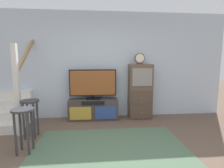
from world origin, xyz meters
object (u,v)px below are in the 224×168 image
desk_clock (140,59)px  bar_stool_near (23,120)px  bar_stool_far (30,110)px  television (93,83)px  media_console (93,109)px  side_cabinet (140,92)px

desk_clock → bar_stool_near: 2.87m
desk_clock → bar_stool_far: size_ratio=0.37×
television → bar_stool_far: (-1.18, -0.95, -0.37)m
media_console → bar_stool_far: 1.53m
desk_clock → media_console: bearing=179.8°
media_console → desk_clock: bearing=-0.2°
television → side_cabinet: bearing=-0.7°
television → media_console: bearing=-90.0°
bar_stool_near → media_console: bearing=54.2°
bar_stool_far → desk_clock: bearing=21.4°
television → desk_clock: size_ratio=4.20×
media_console → side_cabinet: side_cabinet is taller
media_console → bar_stool_near: 1.86m
desk_clock → television: bearing=178.6°
side_cabinet → desk_clock: (-0.03, -0.02, 0.84)m
television → desk_clock: (1.17, -0.03, 0.61)m
media_console → television: 0.66m
media_console → desk_clock: 1.72m
side_cabinet → bar_stool_far: 2.56m
television → side_cabinet: side_cabinet is taller
media_console → bar_stool_near: bearing=-125.8°
side_cabinet → bar_stool_near: bearing=-146.6°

